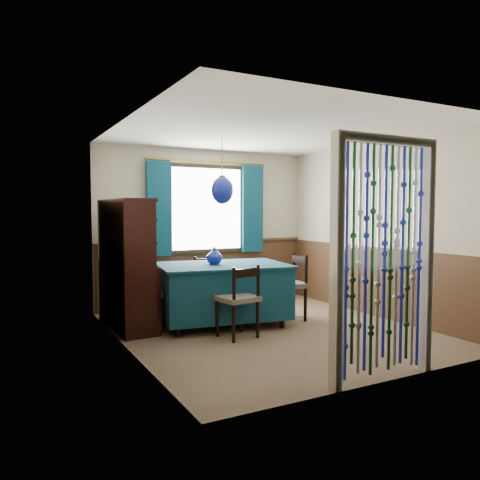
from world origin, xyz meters
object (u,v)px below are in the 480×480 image
vase_sideboard (125,255)px  chair_near (239,299)px  pendant_lamp (222,190)px  sideboard (127,283)px  chair_far (208,283)px  dining_table (222,290)px  chair_right (290,285)px  vase_table (214,256)px  chair_left (146,293)px  bowl_shelf (137,240)px

vase_sideboard → chair_near: bearing=-54.7°
chair_near → vase_sideboard: size_ratio=4.87×
vase_sideboard → pendant_lamp: bearing=-32.6°
chair_near → sideboard: bearing=124.4°
chair_near → chair_far: 1.45m
dining_table → vase_sideboard: vase_sideboard is taller
chair_near → pendant_lamp: (0.12, 0.69, 1.32)m
chair_right → chair_far: bearing=49.0°
pendant_lamp → vase_table: (-0.09, 0.06, -0.88)m
chair_near → sideboard: 1.54m
chair_left → vase_table: size_ratio=4.25×
chair_near → chair_far: (0.25, 1.43, -0.03)m
chair_left → chair_right: bearing=101.8°
chair_near → chair_right: 1.19m
dining_table → vase_table: vase_table is taller
vase_table → chair_far: bearing=72.2°
chair_right → sideboard: 2.22m
chair_left → bowl_shelf: 0.72m
chair_far → vase_sideboard: 1.33m
dining_table → chair_far: (0.13, 0.74, -0.02)m
pendant_lamp → bowl_shelf: size_ratio=4.68×
dining_table → chair_far: 0.75m
chair_right → vase_table: bearing=84.2°
dining_table → sideboard: 1.25m
chair_right → vase_sideboard: bearing=73.6°
chair_near → bowl_shelf: bearing=132.2°
chair_far → sideboard: bearing=21.7°
chair_right → bowl_shelf: size_ratio=4.81×
pendant_lamp → bowl_shelf: pendant_lamp is taller
chair_far → sideboard: size_ratio=0.50×
pendant_lamp → vase_sideboard: pendant_lamp is taller
pendant_lamp → sideboard: bearing=160.0°
chair_far → chair_near: bearing=88.5°
chair_left → vase_sideboard: bearing=-141.3°
dining_table → sideboard: sideboard is taller
vase_table → vase_sideboard: 1.21m
chair_right → pendant_lamp: 1.63m
dining_table → vase_sideboard: (-1.11, 0.71, 0.46)m
chair_far → bowl_shelf: 1.57m
dining_table → sideboard: (-1.17, 0.43, 0.12)m
chair_far → chair_left: (-1.11, -0.52, 0.02)m
chair_far → chair_right: 1.24m
chair_far → pendant_lamp: pendant_lamp is taller
chair_near → chair_far: size_ratio=1.06×
sideboard → pendant_lamp: (1.17, -0.43, 1.21)m
chair_far → sideboard: (-1.30, -0.31, 0.14)m
sideboard → vase_table: bearing=-21.2°
chair_far → pendant_lamp: size_ratio=0.93×
chair_far → sideboard: 1.35m
sideboard → vase_sideboard: sideboard is taller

